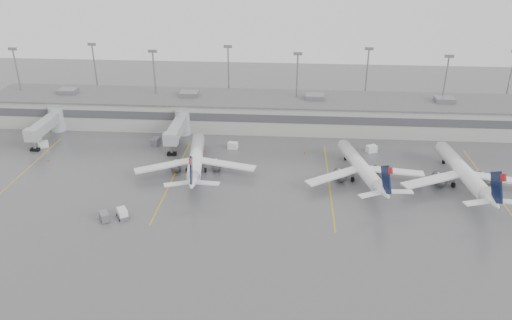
# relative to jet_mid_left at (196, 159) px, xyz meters

# --- Properties ---
(ground) EXTENTS (260.00, 260.00, 0.00)m
(ground) POSITION_rel_jet_mid_left_xyz_m (12.82, -27.52, -3.12)
(ground) COLOR #525255
(ground) RESTS_ON ground
(terminal) EXTENTS (152.00, 17.00, 9.45)m
(terminal) POSITION_rel_jet_mid_left_xyz_m (12.81, 30.46, 1.06)
(terminal) COLOR #AEAEA9
(terminal) RESTS_ON ground
(light_masts) EXTENTS (142.40, 8.00, 20.60)m
(light_masts) POSITION_rel_jet_mid_left_xyz_m (12.82, 36.23, 8.91)
(light_masts) COLOR gray
(light_masts) RESTS_ON ground
(jet_bridge_left) EXTENTS (4.00, 17.20, 7.00)m
(jet_bridge_left) POSITION_rel_jet_mid_left_xyz_m (-42.68, 18.20, 0.75)
(jet_bridge_left) COLOR #949699
(jet_bridge_left) RESTS_ON ground
(jet_bridge_right) EXTENTS (4.00, 17.20, 7.00)m
(jet_bridge_right) POSITION_rel_jet_mid_left_xyz_m (-7.68, 18.20, 0.75)
(jet_bridge_right) COLOR #949699
(jet_bridge_right) RESTS_ON ground
(stand_markings) EXTENTS (105.25, 40.00, 0.01)m
(stand_markings) POSITION_rel_jet_mid_left_xyz_m (12.82, -3.52, -3.11)
(stand_markings) COLOR gold
(stand_markings) RESTS_ON ground
(jet_mid_left) EXTENTS (27.44, 30.93, 10.03)m
(jet_mid_left) POSITION_rel_jet_mid_left_xyz_m (0.00, 0.00, 0.00)
(jet_mid_left) COLOR white
(jet_mid_left) RESTS_ON ground
(jet_mid_right) EXTENTS (26.43, 29.99, 9.88)m
(jet_mid_right) POSITION_rel_jet_mid_left_xyz_m (37.45, -1.56, -0.05)
(jet_mid_right) COLOR white
(jet_mid_right) RESTS_ON ground
(jet_far_right) EXTENTS (29.03, 32.68, 10.58)m
(jet_far_right) POSITION_rel_jet_mid_left_xyz_m (59.20, -2.93, 0.17)
(jet_far_right) COLOR white
(jet_far_right) RESTS_ON ground
(baggage_tug) EXTENTS (3.13, 3.51, 1.93)m
(baggage_tug) POSITION_rel_jet_mid_left_xyz_m (-10.54, -21.16, -2.36)
(baggage_tug) COLOR white
(baggage_tug) RESTS_ON ground
(baggage_cart) EXTENTS (2.68, 3.03, 1.70)m
(baggage_cart) POSITION_rel_jet_mid_left_xyz_m (-13.74, -22.36, -2.23)
(baggage_cart) COLOR slate
(baggage_cart) RESTS_ON ground
(gse_uld_a) EXTENTS (2.71, 2.28, 1.63)m
(gse_uld_a) POSITION_rel_jet_mid_left_xyz_m (-41.57, 10.89, -2.30)
(gse_uld_a) COLOR white
(gse_uld_a) RESTS_ON ground
(gse_uld_b) EXTENTS (2.61, 1.94, 1.69)m
(gse_uld_b) POSITION_rel_jet_mid_left_xyz_m (6.92, 13.54, -2.27)
(gse_uld_b) COLOR white
(gse_uld_b) RESTS_ON ground
(gse_uld_c) EXTENTS (2.94, 2.51, 1.76)m
(gse_uld_c) POSITION_rel_jet_mid_left_xyz_m (41.84, 13.95, -2.24)
(gse_uld_c) COLOR white
(gse_uld_c) RESTS_ON ground
(gse_loader) EXTENTS (2.20, 3.14, 1.82)m
(gse_loader) POSITION_rel_jet_mid_left_xyz_m (-13.25, 14.60, -2.20)
(gse_loader) COLOR slate
(gse_loader) RESTS_ON ground
(cone_a) EXTENTS (0.39, 0.39, 0.62)m
(cone_a) POSITION_rel_jet_mid_left_xyz_m (-36.59, 2.72, -2.80)
(cone_a) COLOR #DB4504
(cone_a) RESTS_ON ground
(cone_b) EXTENTS (0.38, 0.38, 0.60)m
(cone_b) POSITION_rel_jet_mid_left_xyz_m (0.45, 11.12, -2.82)
(cone_b) COLOR #DB4504
(cone_b) RESTS_ON ground
(cone_c) EXTENTS (0.49, 0.49, 0.77)m
(cone_c) POSITION_rel_jet_mid_left_xyz_m (25.22, 11.86, -2.73)
(cone_c) COLOR #DB4504
(cone_c) RESTS_ON ground
(cone_d) EXTENTS (0.38, 0.38, 0.60)m
(cone_d) POSITION_rel_jet_mid_left_xyz_m (58.35, 9.49, -2.82)
(cone_d) COLOR #DB4504
(cone_d) RESTS_ON ground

